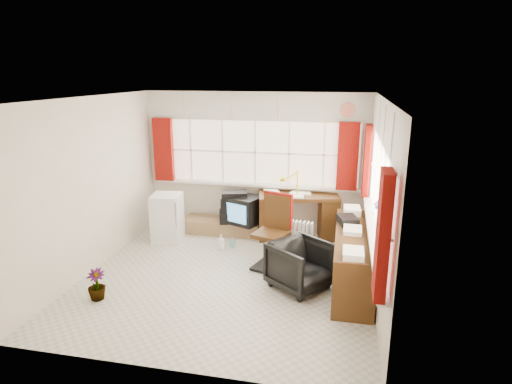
# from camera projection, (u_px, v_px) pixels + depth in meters

# --- Properties ---
(ground) EXTENTS (4.00, 4.00, 0.00)m
(ground) POSITION_uv_depth(u_px,v_px,m) (227.00, 278.00, 6.07)
(ground) COLOR beige
(ground) RESTS_ON ground
(room_walls) EXTENTS (4.00, 4.00, 4.00)m
(room_walls) POSITION_uv_depth(u_px,v_px,m) (225.00, 175.00, 5.67)
(room_walls) COLOR beige
(room_walls) RESTS_ON ground
(window_back) EXTENTS (3.70, 0.12, 3.60)m
(window_back) POSITION_uv_depth(u_px,v_px,m) (255.00, 181.00, 7.65)
(window_back) COLOR #FFE8C9
(window_back) RESTS_ON room_walls
(window_right) EXTENTS (0.12, 3.70, 3.60)m
(window_right) POSITION_uv_depth(u_px,v_px,m) (373.00, 225.00, 5.43)
(window_right) COLOR #FFE8C9
(window_right) RESTS_ON room_walls
(curtains) EXTENTS (3.83, 3.83, 1.15)m
(curtains) POSITION_uv_depth(u_px,v_px,m) (302.00, 167.00, 6.37)
(curtains) COLOR maroon
(curtains) RESTS_ON room_walls
(overhead_cabinets) EXTENTS (3.98, 3.98, 0.48)m
(overhead_cabinets) POSITION_uv_depth(u_px,v_px,m) (307.00, 113.00, 6.19)
(overhead_cabinets) COLOR beige
(overhead_cabinets) RESTS_ON room_walls
(desk) EXTENTS (1.48, 0.95, 0.82)m
(desk) POSITION_uv_depth(u_px,v_px,m) (298.00, 213.00, 7.49)
(desk) COLOR #482910
(desk) RESTS_ON ground
(desk_lamp) EXTENTS (0.15, 0.13, 0.43)m
(desk_lamp) POSITION_uv_depth(u_px,v_px,m) (297.00, 179.00, 7.19)
(desk_lamp) COLOR yellow
(desk_lamp) RESTS_ON desk
(task_chair) EXTENTS (0.59, 0.61, 1.11)m
(task_chair) POSITION_uv_depth(u_px,v_px,m) (275.00, 228.00, 6.32)
(task_chair) COLOR black
(task_chair) RESTS_ON ground
(office_chair) EXTENTS (1.00, 0.99, 0.66)m
(office_chair) POSITION_uv_depth(u_px,v_px,m) (300.00, 265.00, 5.72)
(office_chair) COLOR black
(office_chair) RESTS_ON ground
(radiator) EXTENTS (0.43, 0.21, 0.61)m
(radiator) POSITION_uv_depth(u_px,v_px,m) (300.00, 244.00, 6.64)
(radiator) COLOR white
(radiator) RESTS_ON ground
(credenza) EXTENTS (0.50, 2.00, 0.85)m
(credenza) POSITION_uv_depth(u_px,v_px,m) (353.00, 257.00, 5.82)
(credenza) COLOR #482910
(credenza) RESTS_ON ground
(file_tray) EXTENTS (0.33, 0.38, 0.11)m
(file_tray) POSITION_uv_depth(u_px,v_px,m) (348.00, 220.00, 6.05)
(file_tray) COLOR black
(file_tray) RESTS_ON credenza
(tv_bench) EXTENTS (1.40, 0.50, 0.25)m
(tv_bench) POSITION_uv_depth(u_px,v_px,m) (223.00, 226.00, 7.77)
(tv_bench) COLOR #916C48
(tv_bench) RESTS_ON ground
(crt_tv) EXTENTS (0.68, 0.65, 0.48)m
(crt_tv) POSITION_uv_depth(u_px,v_px,m) (245.00, 210.00, 7.49)
(crt_tv) COLOR black
(crt_tv) RESTS_ON tv_bench
(hifi_stack) EXTENTS (0.60, 0.47, 0.56)m
(hifi_stack) POSITION_uv_depth(u_px,v_px,m) (234.00, 208.00, 7.55)
(hifi_stack) COLOR black
(hifi_stack) RESTS_ON tv_bench
(mini_fridge) EXTENTS (0.54, 0.54, 0.82)m
(mini_fridge) POSITION_uv_depth(u_px,v_px,m) (167.00, 217.00, 7.35)
(mini_fridge) COLOR white
(mini_fridge) RESTS_ON ground
(spray_bottle_a) EXTENTS (0.11, 0.11, 0.26)m
(spray_bottle_a) POSITION_uv_depth(u_px,v_px,m) (221.00, 242.00, 7.00)
(spray_bottle_a) COLOR white
(spray_bottle_a) RESTS_ON ground
(spray_bottle_b) EXTENTS (0.09, 0.10, 0.17)m
(spray_bottle_b) POSITION_uv_depth(u_px,v_px,m) (233.00, 242.00, 7.12)
(spray_bottle_b) COLOR #7EBCB6
(spray_bottle_b) RESTS_ON ground
(flower_vase) EXTENTS (0.27, 0.27, 0.41)m
(flower_vase) POSITION_uv_depth(u_px,v_px,m) (96.00, 285.00, 5.45)
(flower_vase) COLOR black
(flower_vase) RESTS_ON ground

